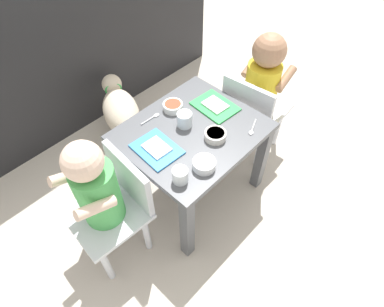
# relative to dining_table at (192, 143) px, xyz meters

# --- Properties ---
(ground_plane) EXTENTS (7.00, 7.00, 0.00)m
(ground_plane) POSITION_rel_dining_table_xyz_m (0.00, 0.00, -0.35)
(ground_plane) COLOR beige
(kitchen_cabinet_back) EXTENTS (1.91, 0.34, 0.95)m
(kitchen_cabinet_back) POSITION_rel_dining_table_xyz_m (0.00, 0.97, 0.12)
(kitchen_cabinet_back) COLOR #232326
(kitchen_cabinet_back) RESTS_ON ground
(dining_table) EXTENTS (0.57, 0.49, 0.43)m
(dining_table) POSITION_rel_dining_table_xyz_m (0.00, 0.00, 0.00)
(dining_table) COLOR #515459
(dining_table) RESTS_ON ground
(seated_child_left) EXTENTS (0.30, 0.30, 0.68)m
(seated_child_left) POSITION_rel_dining_table_xyz_m (-0.45, 0.03, 0.07)
(seated_child_left) COLOR silver
(seated_child_left) RESTS_ON ground
(seated_child_right) EXTENTS (0.30, 0.30, 0.69)m
(seated_child_right) POSITION_rel_dining_table_xyz_m (0.45, -0.03, 0.08)
(seated_child_right) COLOR silver
(seated_child_right) RESTS_ON ground
(dog) EXTENTS (0.32, 0.43, 0.32)m
(dog) POSITION_rel_dining_table_xyz_m (0.00, 0.54, -0.14)
(dog) COLOR beige
(dog) RESTS_ON ground
(food_tray_left) EXTENTS (0.15, 0.19, 0.02)m
(food_tray_left) POSITION_rel_dining_table_xyz_m (-0.18, 0.02, 0.09)
(food_tray_left) COLOR #388CD8
(food_tray_left) RESTS_ON dining_table
(food_tray_right) EXTENTS (0.16, 0.20, 0.02)m
(food_tray_right) POSITION_rel_dining_table_xyz_m (0.18, 0.02, 0.09)
(food_tray_right) COLOR green
(food_tray_right) RESTS_ON dining_table
(water_cup_left) EXTENTS (0.06, 0.06, 0.06)m
(water_cup_left) POSITION_rel_dining_table_xyz_m (-0.00, 0.04, 0.11)
(water_cup_left) COLOR white
(water_cup_left) RESTS_ON dining_table
(water_cup_right) EXTENTS (0.06, 0.06, 0.06)m
(water_cup_right) POSITION_rel_dining_table_xyz_m (-0.22, -0.15, 0.11)
(water_cup_right) COLOR white
(water_cup_right) RESTS_ON dining_table
(veggie_bowl_far) EXTENTS (0.09, 0.09, 0.03)m
(veggie_bowl_far) POSITION_rel_dining_table_xyz_m (0.03, -0.10, 0.10)
(veggie_bowl_far) COLOR silver
(veggie_bowl_far) RESTS_ON dining_table
(cereal_bowl_right_side) EXTENTS (0.09, 0.09, 0.03)m
(cereal_bowl_right_side) POSITION_rel_dining_table_xyz_m (0.04, 0.15, 0.10)
(cereal_bowl_right_side) COLOR white
(cereal_bowl_right_side) RESTS_ON dining_table
(veggie_bowl_near) EXTENTS (0.09, 0.09, 0.04)m
(veggie_bowl_near) POSITION_rel_dining_table_xyz_m (-0.11, -0.17, 0.10)
(veggie_bowl_near) COLOR white
(veggie_bowl_near) RESTS_ON dining_table
(spoon_by_left_tray) EXTENTS (0.10, 0.05, 0.01)m
(spoon_by_left_tray) POSITION_rel_dining_table_xyz_m (0.18, -0.18, 0.08)
(spoon_by_left_tray) COLOR silver
(spoon_by_left_tray) RESTS_ON dining_table
(spoon_by_right_tray) EXTENTS (0.10, 0.02, 0.01)m
(spoon_by_right_tray) POSITION_rel_dining_table_xyz_m (-0.07, 0.17, 0.08)
(spoon_by_right_tray) COLOR silver
(spoon_by_right_tray) RESTS_ON dining_table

